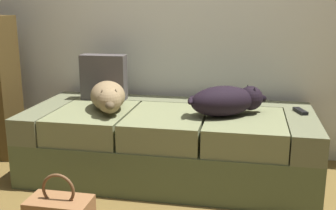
{
  "coord_description": "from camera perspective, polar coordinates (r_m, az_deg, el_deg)",
  "views": [
    {
      "loc": [
        0.53,
        -1.69,
        1.2
      ],
      "look_at": [
        0.0,
        0.96,
        0.52
      ],
      "focal_mm": 44.36,
      "sensor_mm": 36.0,
      "label": 1
    }
  ],
  "objects": [
    {
      "name": "throw_pillow",
      "position": [
        3.19,
        -8.81,
        3.79
      ],
      "size": [
        0.34,
        0.13,
        0.34
      ],
      "primitive_type": "cube",
      "rotation": [
        0.0,
        0.0,
        0.03
      ],
      "color": "#474140",
      "rests_on": "couch"
    },
    {
      "name": "couch",
      "position": [
        2.92,
        0.2,
        -5.26
      ],
      "size": [
        1.95,
        0.87,
        0.47
      ],
      "color": "#525E3B",
      "rests_on": "ground"
    },
    {
      "name": "dog_tan",
      "position": [
        2.87,
        -8.22,
        1.18
      ],
      "size": [
        0.38,
        0.54,
        0.19
      ],
      "color": "olive",
      "rests_on": "couch"
    },
    {
      "name": "dog_dark",
      "position": [
        2.73,
        8.15,
        0.62
      ],
      "size": [
        0.55,
        0.43,
        0.2
      ],
      "color": "black",
      "rests_on": "couch"
    },
    {
      "name": "tv_remote",
      "position": [
        2.93,
        17.72,
        -0.8
      ],
      "size": [
        0.09,
        0.16,
        0.02
      ],
      "primitive_type": "cube",
      "rotation": [
        0.0,
        0.0,
        0.33
      ],
      "color": "black",
      "rests_on": "couch"
    }
  ]
}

